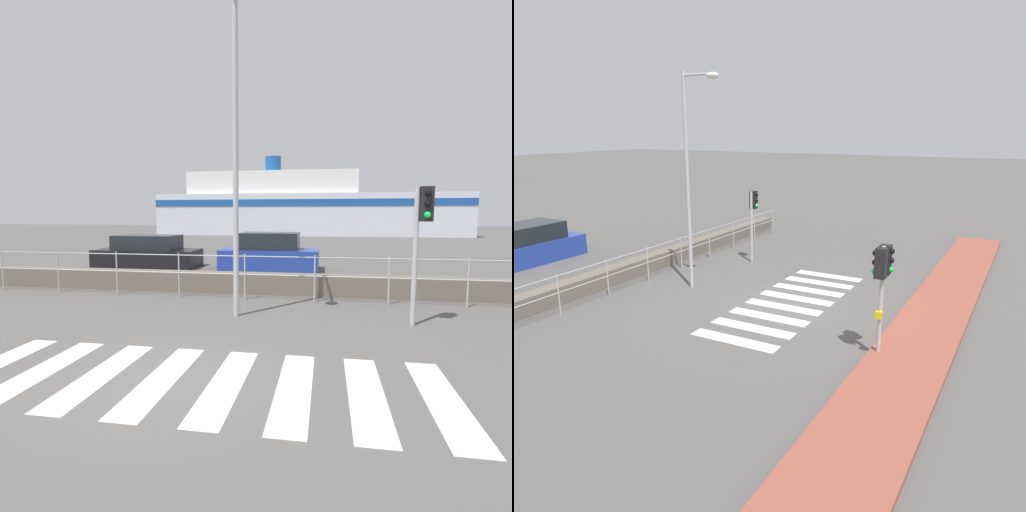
% 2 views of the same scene
% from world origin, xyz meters
% --- Properties ---
extents(ground_plane, '(160.00, 160.00, 0.00)m').
position_xyz_m(ground_plane, '(0.00, 0.00, 0.00)').
color(ground_plane, '#565451').
extents(crosswalk, '(6.75, 2.40, 0.01)m').
position_xyz_m(crosswalk, '(0.37, 0.00, 0.00)').
color(crosswalk, silver).
rests_on(crosswalk, ground_plane).
extents(seawall, '(20.28, 0.55, 0.57)m').
position_xyz_m(seawall, '(0.00, 6.12, 0.29)').
color(seawall, '#6B6056').
rests_on(seawall, ground_plane).
extents(harbor_fence, '(18.29, 0.04, 1.21)m').
position_xyz_m(harbor_fence, '(0.00, 5.25, 0.79)').
color(harbor_fence, '#B2B2B5').
rests_on(harbor_fence, ground_plane).
extents(traffic_light_far, '(0.34, 0.32, 2.78)m').
position_xyz_m(traffic_light_far, '(3.95, 3.36, 2.04)').
color(traffic_light_far, '#B2B2B5').
rests_on(traffic_light_far, ground_plane).
extents(streetlamp, '(0.32, 1.32, 6.80)m').
position_xyz_m(streetlamp, '(0.16, 3.29, 4.17)').
color(streetlamp, '#B2B2B5').
rests_on(streetlamp, ground_plane).
extents(ferry_boat, '(33.13, 7.51, 8.78)m').
position_xyz_m(ferry_boat, '(-0.80, 40.72, 2.96)').
color(ferry_boat, silver).
rests_on(ferry_boat, ground_plane).
extents(parked_car_black, '(4.41, 1.87, 1.36)m').
position_xyz_m(parked_car_black, '(-5.48, 11.14, 0.58)').
color(parked_car_black, black).
rests_on(parked_car_black, ground_plane).
extents(parked_car_blue, '(3.96, 1.86, 1.51)m').
position_xyz_m(parked_car_blue, '(-0.17, 11.14, 0.64)').
color(parked_car_blue, '#233D9E').
rests_on(parked_car_blue, ground_plane).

